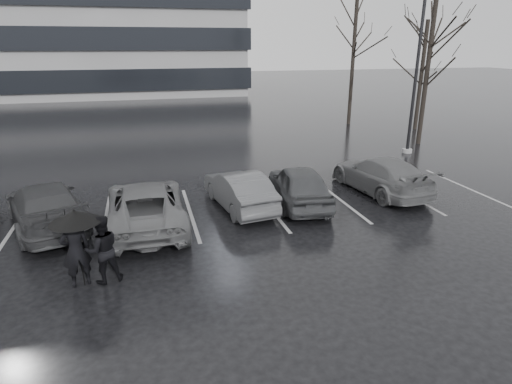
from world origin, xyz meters
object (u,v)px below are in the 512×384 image
object	(u,v)px
car_main	(299,185)
car_west_c	(45,206)
pedestrian_right	(102,249)
lamp_post	(417,69)
tree_ne	(421,76)
tree_north	(353,63)
car_east	(380,175)
car_west_b	(146,205)
car_west_a	(239,190)
tree_east	(427,73)
pedestrian_left	(76,250)

from	to	relation	value
car_main	car_west_c	distance (m)	8.46
car_main	pedestrian_right	size ratio (longest dim) A/B	2.45
lamp_post	tree_ne	xyz separation A→B (m)	(4.42, 5.79, -0.82)
lamp_post	car_west_c	bearing A→B (deg)	-161.20
car_west_c	tree_north	size ratio (longest dim) A/B	0.58
car_east	car_west_b	bearing A→B (deg)	0.70
car_west_a	tree_east	world-z (taller)	tree_east
pedestrian_left	tree_east	distance (m)	21.00
car_west_b	car_west_c	world-z (taller)	car_west_c
car_west_b	tree_north	distance (m)	21.44
car_east	tree_north	xyz separation A→B (m)	(5.72, 14.14, 3.56)
car_west_c	car_west_b	bearing A→B (deg)	148.26
car_main	car_west_a	xyz separation A→B (m)	(-2.17, 0.18, -0.06)
car_west_c	tree_east	distance (m)	20.44
car_west_b	car_east	xyz separation A→B (m)	(8.95, 1.09, -0.02)
car_main	lamp_post	distance (m)	10.77
car_west_a	car_west_b	size ratio (longest dim) A/B	0.79
car_west_a	pedestrian_left	size ratio (longest dim) A/B	2.18
lamp_post	tree_north	xyz separation A→B (m)	(0.92, 8.79, -0.07)
pedestrian_right	tree_east	world-z (taller)	tree_east
car_west_c	tree_north	bearing A→B (deg)	-159.11
pedestrian_left	car_west_a	bearing A→B (deg)	-160.03
car_east	tree_ne	size ratio (longest dim) A/B	0.68
car_west_a	car_east	world-z (taller)	car_east
tree_east	tree_north	xyz separation A→B (m)	(-1.00, 7.00, 0.25)
car_west_b	car_west_c	xyz separation A→B (m)	(-3.06, 0.72, 0.00)
car_main	car_west_c	size ratio (longest dim) A/B	0.86
pedestrian_right	tree_ne	xyz separation A→B (m)	(19.23, 15.47, 2.64)
car_main	tree_east	distance (m)	13.17
tree_east	tree_north	bearing A→B (deg)	98.13
car_west_b	tree_east	world-z (taller)	tree_east
car_main	car_west_b	world-z (taller)	car_main
car_west_c	car_east	size ratio (longest dim) A/B	1.03
car_main	car_west_b	xyz separation A→B (m)	(-5.40, -0.65, -0.01)
car_west_c	car_east	world-z (taller)	car_west_c
car_east	lamp_post	distance (m)	8.05
car_east	pedestrian_right	xyz separation A→B (m)	(-10.01, -4.32, 0.17)
lamp_post	car_main	bearing A→B (deg)	-145.19
pedestrian_left	pedestrian_right	distance (m)	0.59
car_west_c	car_east	xyz separation A→B (m)	(12.01, 0.36, -0.02)
car_east	tree_north	distance (m)	15.66
pedestrian_left	car_main	bearing A→B (deg)	-171.01
car_east	car_west_c	bearing A→B (deg)	-4.50
car_main	pedestrian_left	world-z (taller)	pedestrian_left
pedestrian_left	lamp_post	bearing A→B (deg)	-167.71
car_west_a	pedestrian_right	size ratio (longest dim) A/B	2.34
pedestrian_left	tree_north	xyz separation A→B (m)	(16.32, 18.48, 3.32)
car_west_a	tree_north	bearing A→B (deg)	-136.96
pedestrian_left	tree_east	xyz separation A→B (m)	(17.32, 11.48, 3.07)
tree_east	car_main	bearing A→B (deg)	-143.53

